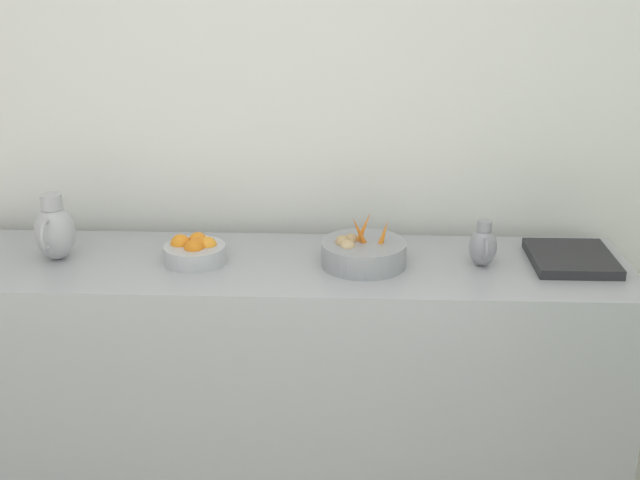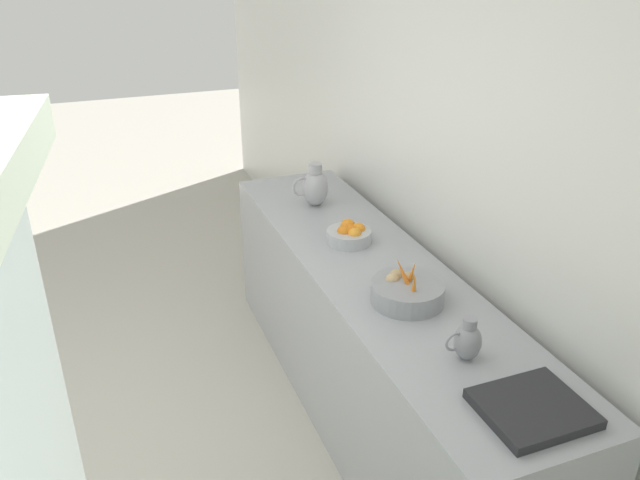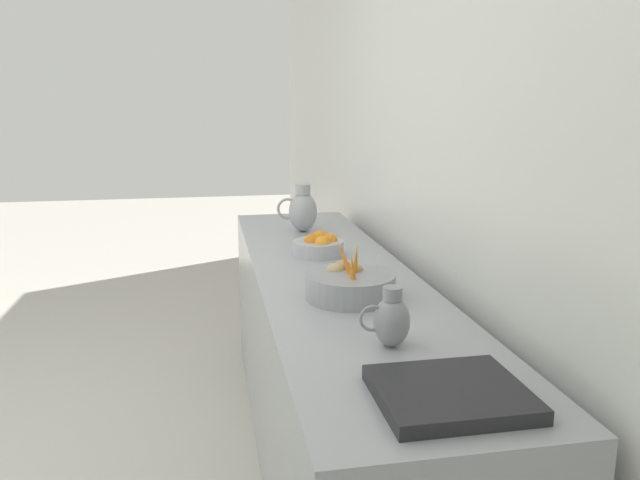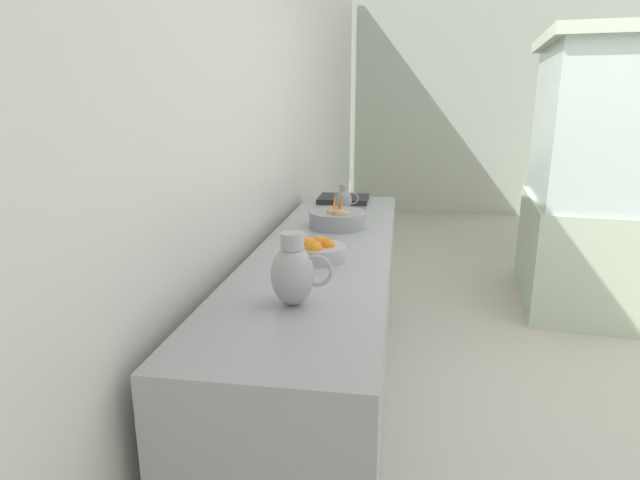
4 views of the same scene
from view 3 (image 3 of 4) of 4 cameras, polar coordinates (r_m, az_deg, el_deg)
The scene contains 7 objects.
tile_wall_left at distance 2.04m, azimuth 16.36°, elevation 10.96°, with size 0.10×9.06×3.00m, color silver.
prep_counter at distance 2.62m, azimuth 1.22°, elevation -12.22°, with size 0.63×2.68×0.88m, color #9EA0A5.
vegetable_colander at distance 2.13m, azimuth 2.87°, elevation -4.24°, with size 0.31×0.31×0.20m.
orange_bowl at distance 2.72m, azimuth -0.09°, elevation -0.53°, with size 0.23×0.23×0.10m.
metal_pitcher_tall at distance 3.21m, azimuth -1.66°, elevation 2.81°, with size 0.21×0.15×0.25m.
metal_pitcher_short at distance 1.72m, azimuth 6.70°, elevation -7.44°, with size 0.15×0.10×0.17m.
counter_sink_basin at distance 1.47m, azimuth 12.12°, elevation -13.91°, with size 0.34×0.30×0.04m, color #232326.
Camera 3 is at (-1.03, 2.25, 1.55)m, focal length 34.08 mm.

